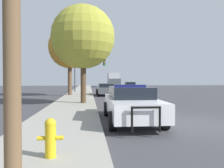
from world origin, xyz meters
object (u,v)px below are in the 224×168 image
(car_background_distant, at_px, (111,84))
(traffic_light, at_px, (88,67))
(fire_hydrant, at_px, (50,136))
(car_background_midblock, at_px, (106,89))
(tree_sidewalk_near, at_px, (83,37))
(tree_sidewalk_mid, at_px, (70,47))
(car_background_oncoming, at_px, (130,86))
(box_truck, at_px, (114,80))
(police_car, at_px, (131,103))

(car_background_distant, bearing_deg, traffic_light, -103.22)
(fire_hydrant, bearing_deg, traffic_light, 88.35)
(fire_hydrant, xyz_separation_m, car_background_midblock, (2.65, 19.15, 0.16))
(fire_hydrant, distance_m, tree_sidewalk_near, 11.53)
(tree_sidewalk_mid, height_order, tree_sidewalk_near, tree_sidewalk_mid)
(tree_sidewalk_mid, bearing_deg, traffic_light, 72.38)
(car_background_distant, distance_m, tree_sidewalk_near, 35.26)
(fire_hydrant, height_order, tree_sidewalk_mid, tree_sidewalk_mid)
(car_background_oncoming, height_order, tree_sidewalk_near, tree_sidewalk_near)
(fire_hydrant, distance_m, tree_sidewalk_mid, 19.41)
(traffic_light, xyz_separation_m, tree_sidewalk_near, (-0.29, -14.05, 1.31))
(box_truck, distance_m, tree_sidewalk_near, 35.08)
(tree_sidewalk_mid, bearing_deg, tree_sidewalk_near, -78.69)
(traffic_light, height_order, tree_sidewalk_mid, tree_sidewalk_mid)
(car_background_distant, relative_size, tree_sidewalk_near, 0.63)
(fire_hydrant, relative_size, box_truck, 0.11)
(car_background_midblock, relative_size, box_truck, 0.52)
(police_car, height_order, traffic_light, traffic_light)
(police_car, bearing_deg, car_background_distant, -93.55)
(tree_sidewalk_mid, bearing_deg, car_background_distant, 75.02)
(car_background_midblock, height_order, tree_sidewalk_near, tree_sidewalk_near)
(car_background_distant, xyz_separation_m, tree_sidewalk_near, (-5.48, -34.60, 4.01))
(car_background_distant, bearing_deg, police_car, -93.68)
(traffic_light, relative_size, car_background_oncoming, 1.02)
(fire_hydrant, height_order, car_background_oncoming, car_background_oncoming)
(traffic_light, height_order, box_truck, traffic_light)
(police_car, height_order, car_background_oncoming, police_car)
(tree_sidewalk_near, bearing_deg, tree_sidewalk_mid, 101.31)
(car_background_oncoming, xyz_separation_m, tree_sidewalk_mid, (-8.79, -11.77, 4.43))
(tree_sidewalk_near, bearing_deg, car_background_midblock, 75.17)
(fire_hydrant, height_order, car_background_midblock, car_background_midblock)
(box_truck, height_order, tree_sidewalk_mid, tree_sidewalk_mid)
(tree_sidewalk_near, bearing_deg, car_background_oncoming, 70.11)
(car_background_distant, xyz_separation_m, tree_sidewalk_mid, (-7.10, -26.53, 4.45))
(tree_sidewalk_mid, bearing_deg, fire_hydrant, -86.39)
(car_background_midblock, height_order, tree_sidewalk_mid, tree_sidewalk_mid)
(tree_sidewalk_near, bearing_deg, police_car, -71.50)
(traffic_light, xyz_separation_m, car_background_oncoming, (6.89, 5.79, -2.69))
(police_car, xyz_separation_m, tree_sidewalk_mid, (-3.75, 14.47, 4.39))
(police_car, bearing_deg, traffic_light, -83.70)
(fire_hydrant, bearing_deg, car_background_midblock, 82.11)
(car_background_oncoming, bearing_deg, traffic_light, 43.02)
(box_truck, relative_size, tree_sidewalk_near, 1.12)
(fire_hydrant, height_order, tree_sidewalk_near, tree_sidewalk_near)
(fire_hydrant, height_order, traffic_light, traffic_light)
(police_car, bearing_deg, car_background_midblock, -89.22)
(traffic_light, height_order, car_background_midblock, traffic_light)
(tree_sidewalk_mid, bearing_deg, car_background_oncoming, 53.25)
(fire_hydrant, relative_size, car_background_midblock, 0.21)
(car_background_oncoming, xyz_separation_m, tree_sidewalk_near, (-7.18, -19.85, 3.99))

